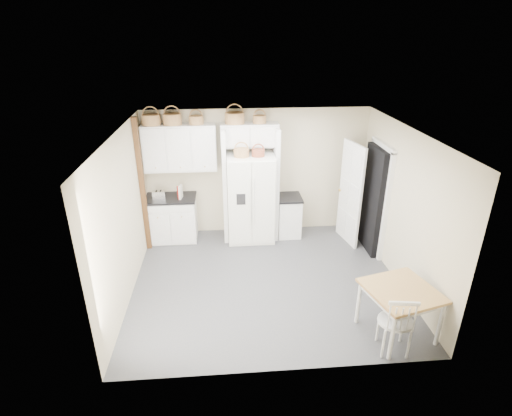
{
  "coord_description": "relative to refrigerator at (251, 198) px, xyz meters",
  "views": [
    {
      "loc": [
        -0.66,
        -5.76,
        3.98
      ],
      "look_at": [
        -0.14,
        0.4,
        1.21
      ],
      "focal_mm": 28.0,
      "sensor_mm": 36.0,
      "label": 1
    }
  ],
  "objects": [
    {
      "name": "bridge_cabinet",
      "position": [
        0.0,
        0.21,
        1.23
      ],
      "size": [
        1.12,
        0.34,
        0.45
      ],
      "primitive_type": "cube",
      "color": "silver",
      "rests_on": "wall_back"
    },
    {
      "name": "wall_right",
      "position": [
        2.4,
        -1.62,
        0.41
      ],
      "size": [
        0.0,
        4.0,
        4.0
      ],
      "primitive_type": "plane",
      "rotation": [
        1.57,
        0.0,
        -1.57
      ],
      "color": "beige",
      "rests_on": "floor"
    },
    {
      "name": "refrigerator",
      "position": [
        0.0,
        0.0,
        0.0
      ],
      "size": [
        0.92,
        0.74,
        1.79
      ],
      "primitive_type": "cube",
      "color": "white",
      "rests_on": "floor"
    },
    {
      "name": "windsor_chair",
      "position": [
        1.67,
        -3.37,
        -0.42
      ],
      "size": [
        0.52,
        0.48,
        0.95
      ],
      "primitive_type": "cube",
      "rotation": [
        0.0,
        0.0,
        -0.14
      ],
      "color": "silver",
      "rests_on": "floor"
    },
    {
      "name": "basket_bridge_a",
      "position": [
        -0.28,
        0.21,
        1.56
      ],
      "size": [
        0.37,
        0.37,
        0.21
      ],
      "primitive_type": "cylinder",
      "color": "olive",
      "rests_on": "bridge_cabinet"
    },
    {
      "name": "basket_upper_c",
      "position": [
        -1.0,
        0.21,
        1.53
      ],
      "size": [
        0.27,
        0.27,
        0.16
      ],
      "primitive_type": "cylinder",
      "color": "olive",
      "rests_on": "upper_cabinet"
    },
    {
      "name": "upper_cabinet",
      "position": [
        -1.35,
        0.21,
        1.01
      ],
      "size": [
        1.4,
        0.34,
        0.9
      ],
      "primitive_type": "cube",
      "color": "silver",
      "rests_on": "wall_back"
    },
    {
      "name": "basket_upper_a",
      "position": [
        -1.84,
        0.21,
        1.55
      ],
      "size": [
        0.34,
        0.34,
        0.19
      ],
      "primitive_type": "cylinder",
      "color": "olive",
      "rests_on": "upper_cabinet"
    },
    {
      "name": "base_cab_right",
      "position": [
        0.8,
        0.08,
        -0.48
      ],
      "size": [
        0.47,
        0.56,
        0.82
      ],
      "primitive_type": "cube",
      "color": "silver",
      "rests_on": "floor"
    },
    {
      "name": "basket_upper_b",
      "position": [
        -1.45,
        0.21,
        1.56
      ],
      "size": [
        0.34,
        0.34,
        0.2
      ],
      "primitive_type": "cylinder",
      "color": "olive",
      "rests_on": "upper_cabinet"
    },
    {
      "name": "wall_left",
      "position": [
        -2.1,
        -1.62,
        0.41
      ],
      "size": [
        0.0,
        4.0,
        4.0
      ],
      "primitive_type": "plane",
      "rotation": [
        1.57,
        0.0,
        1.57
      ],
      "color": "beige",
      "rests_on": "floor"
    },
    {
      "name": "trim_post",
      "position": [
        -2.05,
        -0.27,
        0.41
      ],
      "size": [
        0.09,
        0.09,
        2.6
      ],
      "primitive_type": "cube",
      "color": "#3C200E",
      "rests_on": "floor"
    },
    {
      "name": "wall_back",
      "position": [
        0.15,
        0.38,
        0.41
      ],
      "size": [
        4.5,
        0.0,
        4.5
      ],
      "primitive_type": "plane",
      "rotation": [
        1.57,
        0.0,
        0.0
      ],
      "color": "beige",
      "rests_on": "floor"
    },
    {
      "name": "cookbook_red",
      "position": [
        -1.43,
        0.0,
        0.16
      ],
      "size": [
        0.07,
        0.16,
        0.23
      ],
      "primitive_type": "cube",
      "rotation": [
        0.0,
        0.0,
        0.22
      ],
      "color": "red",
      "rests_on": "counter_left"
    },
    {
      "name": "toaster",
      "position": [
        -1.81,
        -0.0,
        0.12
      ],
      "size": [
        0.25,
        0.15,
        0.17
      ],
      "primitive_type": "cube",
      "rotation": [
        0.0,
        0.0,
        0.04
      ],
      "color": "silver",
      "rests_on": "counter_left"
    },
    {
      "name": "door_slab",
      "position": [
        1.95,
        -0.28,
        0.13
      ],
      "size": [
        0.21,
        0.79,
        2.05
      ],
      "primitive_type": "cube",
      "rotation": [
        0.0,
        0.0,
        -1.36
      ],
      "color": "white",
      "rests_on": "floor"
    },
    {
      "name": "basket_fridge_b",
      "position": [
        0.14,
        -0.1,
        0.96
      ],
      "size": [
        0.25,
        0.25,
        0.13
      ],
      "primitive_type": "cylinder",
      "color": "brown",
      "rests_on": "refrigerator"
    },
    {
      "name": "base_cab_left",
      "position": [
        -1.6,
        0.08,
        -0.45
      ],
      "size": [
        0.96,
        0.61,
        0.89
      ],
      "primitive_type": "cube",
      "color": "silver",
      "rests_on": "floor"
    },
    {
      "name": "floor",
      "position": [
        0.15,
        -1.62,
        -0.89
      ],
      "size": [
        4.5,
        4.5,
        0.0
      ],
      "primitive_type": "plane",
      "color": "#3C3E45",
      "rests_on": "ground"
    },
    {
      "name": "counter_right",
      "position": [
        0.8,
        0.08,
        -0.05
      ],
      "size": [
        0.5,
        0.6,
        0.04
      ],
      "primitive_type": "cube",
      "color": "black",
      "rests_on": "base_cab_right"
    },
    {
      "name": "fridge_panel_left",
      "position": [
        -0.51,
        0.08,
        0.26
      ],
      "size": [
        0.08,
        0.6,
        2.3
      ],
      "primitive_type": "cube",
      "color": "silver",
      "rests_on": "floor"
    },
    {
      "name": "cookbook_cream",
      "position": [
        -1.38,
        0.0,
        0.17
      ],
      "size": [
        0.07,
        0.18,
        0.27
      ],
      "primitive_type": "cube",
      "rotation": [
        0.0,
        0.0,
        -0.15
      ],
      "color": "beige",
      "rests_on": "counter_left"
    },
    {
      "name": "ceiling",
      "position": [
        0.15,
        -1.62,
        1.71
      ],
      "size": [
        4.5,
        4.5,
        0.0
      ],
      "primitive_type": "plane",
      "color": "white",
      "rests_on": "wall_back"
    },
    {
      "name": "basket_bridge_b",
      "position": [
        0.19,
        0.21,
        1.53
      ],
      "size": [
        0.25,
        0.25,
        0.15
      ],
      "primitive_type": "cylinder",
      "color": "olive",
      "rests_on": "bridge_cabinet"
    },
    {
      "name": "doorway_void",
      "position": [
        2.31,
        -0.62,
        0.13
      ],
      "size": [
        0.18,
        0.85,
        2.05
      ],
      "primitive_type": "cube",
      "color": "black",
      "rests_on": "floor"
    },
    {
      "name": "counter_left",
      "position": [
        -1.6,
        0.08,
        0.02
      ],
      "size": [
        1.0,
        0.65,
        0.04
      ],
      "primitive_type": "cube",
      "color": "black",
      "rests_on": "base_cab_left"
    },
    {
      "name": "basket_fridge_a",
      "position": [
        -0.18,
        -0.1,
        0.97
      ],
      "size": [
        0.29,
        0.29,
        0.15
      ],
      "primitive_type": "cylinder",
      "color": "olive",
      "rests_on": "refrigerator"
    },
    {
      "name": "dining_table",
      "position": [
        1.85,
        -3.06,
        -0.52
      ],
      "size": [
        1.09,
        1.09,
        0.75
      ],
      "primitive_type": "cube",
      "rotation": [
        0.0,
        0.0,
        0.26
      ],
      "color": "#AC6F37",
      "rests_on": "floor"
    },
    {
      "name": "fridge_panel_right",
      "position": [
        0.51,
        0.08,
        0.26
      ],
      "size": [
        0.08,
        0.6,
        2.3
      ],
      "primitive_type": "cube",
      "color": "silver",
      "rests_on": "floor"
    }
  ]
}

